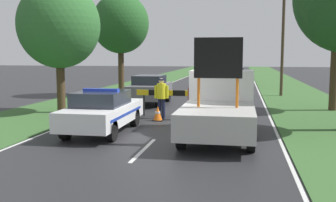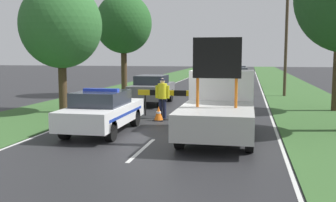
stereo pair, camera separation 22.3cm
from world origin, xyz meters
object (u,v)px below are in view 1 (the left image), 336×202
object	(u,v)px
traffic_cone_centre_front	(232,117)
roadside_tree_mid_right	(120,24)
queued_car_sedan_silver	(234,73)
queued_car_van_white	(232,83)
police_officer	(161,95)
road_barrier	(173,95)
utility_pole	(283,31)
work_truck	(220,106)
roadside_tree_near_left	(59,25)
pedestrian_civilian	(195,97)
police_car	(103,111)
queued_car_sedan_black	(235,77)
traffic_cone_near_police	(158,113)
queued_car_suv_grey	(150,89)

from	to	relation	value
traffic_cone_centre_front	roadside_tree_mid_right	bearing A→B (deg)	128.43
traffic_cone_centre_front	queued_car_sedan_silver	bearing A→B (deg)	91.03
queued_car_van_white	queued_car_sedan_silver	xyz separation A→B (m)	(-0.18, 13.93, 0.05)
police_officer	traffic_cone_centre_front	size ratio (longest dim) A/B	3.19
queued_car_sedan_silver	road_barrier	bearing A→B (deg)	84.95
utility_pole	work_truck	bearing A→B (deg)	-103.38
road_barrier	roadside_tree_near_left	world-z (taller)	roadside_tree_near_left
pedestrian_civilian	utility_pole	distance (m)	12.19
police_car	queued_car_sedan_black	xyz separation A→B (m)	(4.26, 22.18, 0.06)
police_car	road_barrier	world-z (taller)	police_car
pedestrian_civilian	queued_car_sedan_black	distance (m)	18.83
queued_car_van_white	traffic_cone_near_police	bearing A→B (deg)	77.24
police_car	queued_car_sedan_black	distance (m)	22.59
police_car	work_truck	bearing A→B (deg)	5.45
pedestrian_civilian	queued_car_sedan_silver	size ratio (longest dim) A/B	0.36
police_officer	utility_pole	size ratio (longest dim) A/B	0.21
traffic_cone_near_police	utility_pole	size ratio (longest dim) A/B	0.07
traffic_cone_near_police	pedestrian_civilian	bearing A→B (deg)	19.20
queued_car_suv_grey	roadside_tree_near_left	xyz separation A→B (m)	(-3.41, -4.12, 3.31)
police_car	queued_car_van_white	distance (m)	15.89
roadside_tree_near_left	queued_car_suv_grey	bearing A→B (deg)	50.40
pedestrian_civilian	queued_car_van_white	size ratio (longest dim) A/B	0.40
pedestrian_civilian	police_car	bearing A→B (deg)	-110.66
traffic_cone_near_police	traffic_cone_centre_front	size ratio (longest dim) A/B	1.12
police_officer	work_truck	bearing A→B (deg)	153.33
queued_car_suv_grey	work_truck	bearing A→B (deg)	118.14
traffic_cone_centre_front	roadside_tree_mid_right	world-z (taller)	roadside_tree_mid_right
queued_car_van_white	queued_car_sedan_black	distance (m)	6.86
police_officer	roadside_tree_near_left	distance (m)	6.00
traffic_cone_centre_front	queued_car_suv_grey	size ratio (longest dim) A/B	0.13
traffic_cone_near_police	roadside_tree_near_left	distance (m)	6.48
pedestrian_civilian	police_officer	bearing A→B (deg)	-162.82
traffic_cone_near_police	queued_car_sedan_silver	bearing A→B (deg)	84.28
queued_car_sedan_black	roadside_tree_near_left	world-z (taller)	roadside_tree_near_left
work_truck	traffic_cone_centre_front	size ratio (longest dim) A/B	9.44
road_barrier	queued_car_suv_grey	xyz separation A→B (m)	(-2.06, 4.15, -0.14)
queued_car_van_white	roadside_tree_mid_right	distance (m)	8.95
police_car	police_officer	distance (m)	3.77
queued_car_suv_grey	queued_car_sedan_silver	distance (m)	21.38
queued_car_sedan_silver	roadside_tree_mid_right	size ratio (longest dim) A/B	0.67
traffic_cone_centre_front	queued_car_van_white	size ratio (longest dim) A/B	0.13
queued_car_van_white	roadside_tree_near_left	size ratio (longest dim) A/B	0.68
road_barrier	queued_car_van_white	world-z (taller)	queued_car_van_white
roadside_tree_mid_right	work_truck	bearing A→B (deg)	-59.14
police_car	queued_car_suv_grey	world-z (taller)	queued_car_suv_grey
queued_car_sedan_black	queued_car_suv_grey	bearing A→B (deg)	72.11
traffic_cone_centre_front	roadside_tree_near_left	distance (m)	9.16
utility_pole	queued_car_van_white	bearing A→B (deg)	160.91
pedestrian_civilian	work_truck	bearing A→B (deg)	-49.12
road_barrier	traffic_cone_centre_front	xyz separation A→B (m)	(2.69, -1.46, -0.72)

